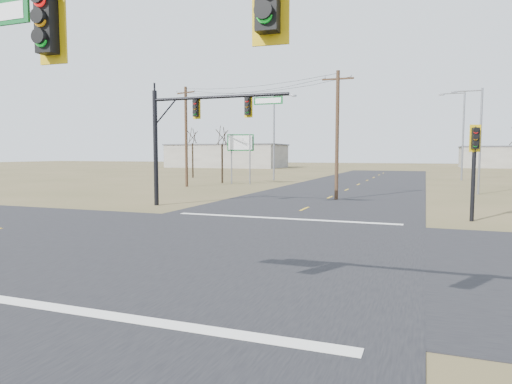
# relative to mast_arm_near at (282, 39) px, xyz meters

# --- Properties ---
(ground) EXTENTS (320.00, 320.00, 0.00)m
(ground) POSITION_rel_mast_arm_near_xyz_m (-4.97, 8.84, -5.01)
(ground) COLOR brown
(ground) RESTS_ON ground
(road_ew) EXTENTS (160.00, 14.00, 0.02)m
(road_ew) POSITION_rel_mast_arm_near_xyz_m (-4.97, 8.84, -5.00)
(road_ew) COLOR black
(road_ew) RESTS_ON ground
(road_ns) EXTENTS (14.00, 160.00, 0.02)m
(road_ns) POSITION_rel_mast_arm_near_xyz_m (-4.97, 8.84, -4.99)
(road_ns) COLOR black
(road_ns) RESTS_ON ground
(stop_bar_near) EXTENTS (12.00, 0.40, 0.01)m
(stop_bar_near) POSITION_rel_mast_arm_near_xyz_m (-4.97, 1.34, -4.98)
(stop_bar_near) COLOR silver
(stop_bar_near) RESTS_ON road_ns
(stop_bar_far) EXTENTS (12.00, 0.40, 0.01)m
(stop_bar_far) POSITION_rel_mast_arm_near_xyz_m (-4.97, 16.34, -4.98)
(stop_bar_far) COLOR silver
(stop_bar_far) RESTS_ON road_ns
(mast_arm_near) EXTENTS (10.34, 0.43, 6.86)m
(mast_arm_near) POSITION_rel_mast_arm_near_xyz_m (0.00, 0.00, 0.00)
(mast_arm_near) COLOR black
(mast_arm_near) RESTS_ON ground
(mast_arm_far) EXTENTS (9.24, 0.46, 7.48)m
(mast_arm_far) POSITION_rel_mast_arm_near_xyz_m (-11.82, 19.56, 0.38)
(mast_arm_far) COLOR black
(mast_arm_far) RESTS_ON ground
(pedestal_signal_ne) EXTENTS (0.66, 0.58, 4.86)m
(pedestal_signal_ne) POSITION_rel_mast_arm_near_xyz_m (4.21, 18.80, -1.53)
(pedestal_signal_ne) COLOR black
(pedestal_signal_ne) RESTS_ON ground
(utility_pole_near) EXTENTS (2.30, 0.27, 9.42)m
(utility_pole_near) POSITION_rel_mast_arm_near_xyz_m (-4.20, 27.32, -0.11)
(utility_pole_near) COLOR #432E1D
(utility_pole_near) RESTS_ON ground
(utility_pole_far) EXTENTS (2.40, 0.93, 10.22)m
(utility_pole_far) POSITION_rel_mast_arm_near_xyz_m (-21.23, 35.40, 0.28)
(utility_pole_far) COLOR #432E1D
(utility_pole_far) RESTS_ON ground
(highway_sign) EXTENTS (2.85, 1.00, 5.58)m
(highway_sign) POSITION_rel_mast_arm_near_xyz_m (-17.54, 41.15, -1.02)
(highway_sign) COLOR slate
(highway_sign) RESTS_ON ground
(streetlight_a) EXTENTS (2.46, 0.26, 8.83)m
(streetlight_a) POSITION_rel_mast_arm_near_xyz_m (5.97, 36.00, -0.05)
(streetlight_a) COLOR slate
(streetlight_a) RESTS_ON ground
(streetlight_b) EXTENTS (3.16, 0.49, 11.30)m
(streetlight_b) POSITION_rel_mast_arm_near_xyz_m (6.09, 57.78, 1.34)
(streetlight_b) COLOR slate
(streetlight_b) RESTS_ON ground
(streetlight_c) EXTENTS (3.06, 0.48, 10.93)m
(streetlight_c) POSITION_rel_mast_arm_near_xyz_m (-16.11, 49.49, 1.13)
(streetlight_c) COLOR slate
(streetlight_c) RESTS_ON ground
(bare_tree_a) EXTENTS (3.54, 3.54, 7.02)m
(bare_tree_a) POSITION_rel_mast_arm_near_xyz_m (-20.18, 41.94, 0.55)
(bare_tree_a) COLOR black
(bare_tree_a) RESTS_ON ground
(bare_tree_b) EXTENTS (3.51, 3.51, 7.52)m
(bare_tree_b) POSITION_rel_mast_arm_near_xyz_m (-29.19, 51.54, 1.01)
(bare_tree_b) COLOR black
(bare_tree_b) RESTS_ON ground
(warehouse_left) EXTENTS (28.00, 14.00, 5.50)m
(warehouse_left) POSITION_rel_mast_arm_near_xyz_m (-44.97, 98.84, -2.26)
(warehouse_left) COLOR #A4A192
(warehouse_left) RESTS_ON ground
(warehouse_mid) EXTENTS (20.00, 12.00, 5.00)m
(warehouse_mid) POSITION_rel_mast_arm_near_xyz_m (20.03, 118.84, -2.51)
(warehouse_mid) COLOR #A4A192
(warehouse_mid) RESTS_ON ground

